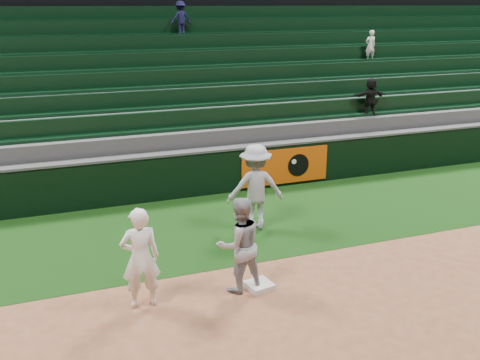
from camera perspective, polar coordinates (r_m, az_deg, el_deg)
name	(u,v)px	position (r m, az deg, el deg)	size (l,w,h in m)	color
ground	(249,289)	(9.91, 0.96, -11.55)	(70.00, 70.00, 0.00)	brown
foul_grass	(203,227)	(12.46, -4.00, -5.04)	(36.00, 4.20, 0.01)	black
first_base	(259,285)	(9.93, 2.06, -11.17)	(0.44, 0.44, 0.10)	white
first_baseman	(140,258)	(9.16, -10.58, -8.19)	(0.65, 0.43, 1.80)	white
baserunner	(239,245)	(9.51, -0.06, -6.90)	(0.86, 0.67, 1.77)	#989CA2
base_coach	(255,187)	(12.06, 1.65, -0.77)	(1.28, 0.73, 1.98)	#9FA2AD
field_wall	(180,174)	(14.25, -6.43, 0.62)	(36.00, 0.45, 1.25)	black
stadium_seating	(150,109)	(17.57, -9.62, 7.46)	(36.00, 5.95, 5.02)	#3A3A3D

